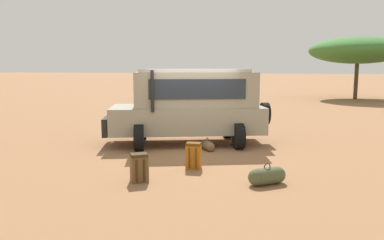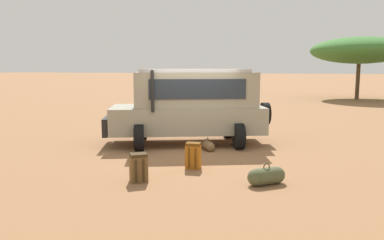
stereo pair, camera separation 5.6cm
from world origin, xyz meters
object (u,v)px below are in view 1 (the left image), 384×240
object	(u,v)px
backpack_cluster_center	(139,168)
duffel_bag_low_black_case	(267,176)
safari_vehicle	(191,104)
backpack_beside_front_wheel	(194,156)
duffel_bag_soft_canvas	(208,145)
acacia_tree_far_left	(358,50)

from	to	relation	value
backpack_cluster_center	duffel_bag_low_black_case	size ratio (longest dim) A/B	0.84
safari_vehicle	backpack_beside_front_wheel	distance (m)	3.25
backpack_cluster_center	duffel_bag_soft_canvas	size ratio (longest dim) A/B	0.95
backpack_beside_front_wheel	acacia_tree_far_left	distance (m)	24.81
safari_vehicle	duffel_bag_soft_canvas	distance (m)	1.60
duffel_bag_low_black_case	backpack_cluster_center	bearing A→B (deg)	-165.49
safari_vehicle	duffel_bag_low_black_case	distance (m)	4.83
safari_vehicle	backpack_cluster_center	size ratio (longest dim) A/B	8.53
duffel_bag_low_black_case	acacia_tree_far_left	world-z (taller)	acacia_tree_far_left
acacia_tree_far_left	backpack_beside_front_wheel	bearing A→B (deg)	-103.17
duffel_bag_soft_canvas	duffel_bag_low_black_case	bearing A→B (deg)	-52.87
backpack_beside_front_wheel	backpack_cluster_center	distance (m)	1.62
backpack_beside_front_wheel	backpack_cluster_center	bearing A→B (deg)	-118.87
safari_vehicle	backpack_cluster_center	distance (m)	4.44
backpack_beside_front_wheel	acacia_tree_far_left	xyz separation A→B (m)	(5.60, 23.91, 3.52)
duffel_bag_soft_canvas	acacia_tree_far_left	size ratio (longest dim) A/B	0.09
safari_vehicle	duffel_bag_low_black_case	size ratio (longest dim) A/B	7.16
backpack_beside_front_wheel	backpack_cluster_center	world-z (taller)	backpack_beside_front_wheel
backpack_cluster_center	duffel_bag_low_black_case	world-z (taller)	backpack_cluster_center
backpack_beside_front_wheel	duffel_bag_low_black_case	xyz separation A→B (m)	(1.90, -0.73, -0.13)
backpack_cluster_center	safari_vehicle	bearing A→B (deg)	93.99
duffel_bag_soft_canvas	backpack_beside_front_wheel	bearing A→B (deg)	-82.66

